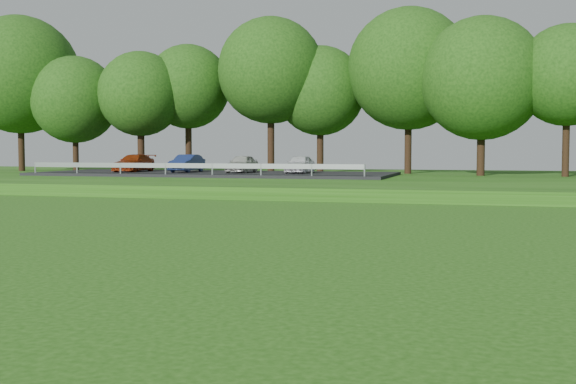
# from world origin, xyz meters

# --- Properties ---
(parking_lot) EXTENTS (24.00, 9.00, 1.38)m
(parking_lot) POSITION_xyz_m (-24.19, 32.78, 0.98)
(parking_lot) COLOR black
(parking_lot) RESTS_ON berm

